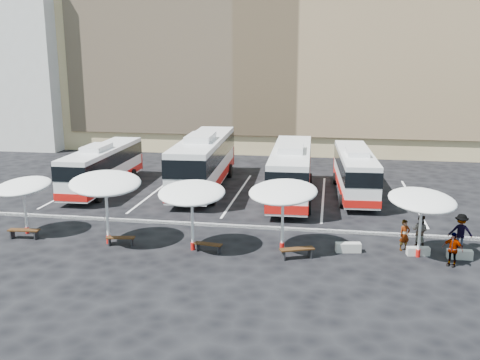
% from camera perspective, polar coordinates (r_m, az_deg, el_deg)
% --- Properties ---
extents(ground, '(120.00, 120.00, 0.00)m').
position_cam_1_polar(ground, '(30.46, -2.81, -5.23)').
color(ground, black).
rests_on(ground, ground).
extents(sandstone_building, '(42.00, 18.25, 29.60)m').
position_cam_1_polar(sandstone_building, '(60.49, 3.80, 15.99)').
color(sandstone_building, tan).
rests_on(sandstone_building, ground).
extents(apartment_block, '(14.00, 14.00, 18.00)m').
position_cam_1_polar(apartment_block, '(65.86, -22.22, 11.68)').
color(apartment_block, silver).
rests_on(apartment_block, ground).
extents(curb_divider, '(34.00, 0.25, 0.15)m').
position_cam_1_polar(curb_divider, '(30.90, -2.62, -4.81)').
color(curb_divider, black).
rests_on(curb_divider, ground).
extents(bay_lines, '(24.15, 12.00, 0.01)m').
position_cam_1_polar(bay_lines, '(37.99, -0.22, -1.48)').
color(bay_lines, white).
rests_on(bay_lines, ground).
extents(bus_0, '(2.67, 10.84, 3.43)m').
position_cam_1_polar(bus_0, '(40.22, -14.42, 1.48)').
color(bus_0, white).
rests_on(bus_0, ground).
extents(bus_1, '(3.56, 13.30, 4.18)m').
position_cam_1_polar(bus_1, '(39.22, -3.89, 2.15)').
color(bus_1, white).
rests_on(bus_1, ground).
extents(bus_2, '(3.11, 12.17, 3.84)m').
position_cam_1_polar(bus_2, '(36.70, 5.48, 1.08)').
color(bus_2, white).
rests_on(bus_2, ground).
extents(bus_3, '(2.95, 10.80, 3.39)m').
position_cam_1_polar(bus_3, '(38.29, 12.16, 1.00)').
color(bus_3, white).
rests_on(bus_3, ground).
extents(sunshade_0, '(3.83, 3.85, 3.15)m').
position_cam_1_polar(sunshade_0, '(31.23, -22.14, -0.65)').
color(sunshade_0, white).
rests_on(sunshade_0, ground).
extents(sunshade_1, '(4.84, 4.86, 3.80)m').
position_cam_1_polar(sunshade_1, '(28.10, -14.17, -0.35)').
color(sunshade_1, white).
rests_on(sunshade_1, ground).
extents(sunshade_2, '(3.59, 3.63, 3.49)m').
position_cam_1_polar(sunshade_2, '(26.49, -5.17, -1.39)').
color(sunshade_2, white).
rests_on(sunshade_2, ground).
extents(sunshade_3, '(4.15, 4.18, 3.56)m').
position_cam_1_polar(sunshade_3, '(26.39, 4.61, -1.31)').
color(sunshade_3, white).
rests_on(sunshade_3, ground).
extents(sunshade_4, '(4.22, 4.24, 3.35)m').
position_cam_1_polar(sunshade_4, '(26.92, 18.86, -2.09)').
color(sunshade_4, white).
rests_on(sunshade_4, ground).
extents(wood_bench_0, '(1.69, 0.58, 0.51)m').
position_cam_1_polar(wood_bench_0, '(31.00, -22.05, -5.12)').
color(wood_bench_0, black).
rests_on(wood_bench_0, ground).
extents(wood_bench_1, '(1.50, 0.61, 0.45)m').
position_cam_1_polar(wood_bench_1, '(28.46, -12.61, -6.16)').
color(wood_bench_1, black).
rests_on(wood_bench_1, ground).
extents(wood_bench_2, '(1.46, 0.58, 0.44)m').
position_cam_1_polar(wood_bench_2, '(26.94, -3.41, -6.98)').
color(wood_bench_2, black).
rests_on(wood_bench_2, ground).
extents(wood_bench_3, '(1.72, 1.05, 0.52)m').
position_cam_1_polar(wood_bench_3, '(26.18, 6.09, -7.51)').
color(wood_bench_3, black).
rests_on(wood_bench_3, ground).
extents(conc_bench_0, '(1.30, 0.62, 0.47)m').
position_cam_1_polar(conc_bench_0, '(27.46, 11.47, -7.06)').
color(conc_bench_0, '#989893').
rests_on(conc_bench_0, ground).
extents(conc_bench_1, '(1.14, 0.54, 0.41)m').
position_cam_1_polar(conc_bench_1, '(27.92, 18.46, -7.22)').
color(conc_bench_1, '#989893').
rests_on(conc_bench_1, ground).
extents(conc_bench_2, '(1.18, 0.40, 0.44)m').
position_cam_1_polar(conc_bench_2, '(28.15, 22.39, -7.35)').
color(conc_bench_2, '#989893').
rests_on(conc_bench_2, ground).
extents(passenger_0, '(0.69, 0.61, 1.60)m').
position_cam_1_polar(passenger_0, '(28.21, 17.15, -5.63)').
color(passenger_0, black).
rests_on(passenger_0, ground).
extents(passenger_1, '(1.03, 0.96, 1.69)m').
position_cam_1_polar(passenger_1, '(28.94, 18.68, -5.17)').
color(passenger_1, black).
rests_on(passenger_1, ground).
extents(passenger_2, '(1.04, 0.84, 1.65)m').
position_cam_1_polar(passenger_2, '(26.89, 21.72, -6.86)').
color(passenger_2, black).
rests_on(passenger_2, ground).
extents(passenger_3, '(1.23, 0.78, 1.81)m').
position_cam_1_polar(passenger_3, '(29.41, 22.48, -5.07)').
color(passenger_3, black).
rests_on(passenger_3, ground).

